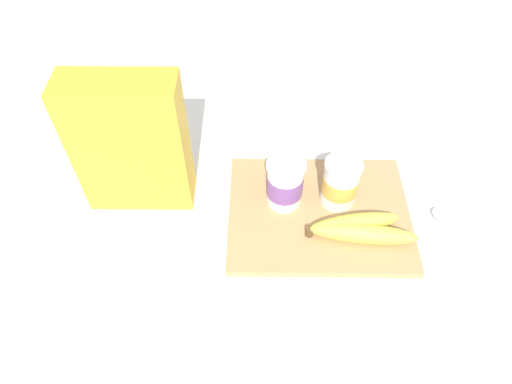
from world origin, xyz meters
name	(u,v)px	position (x,y,z in m)	size (l,w,h in m)	color
ground_plane	(318,216)	(0.00, 0.00, 0.00)	(2.40, 2.40, 0.00)	silver
cutting_board	(318,213)	(0.00, 0.00, 0.01)	(0.32, 0.25, 0.02)	tan
cereal_box	(131,145)	(-0.32, 0.05, 0.13)	(0.19, 0.07, 0.26)	yellow
yogurt_cup_front	(285,183)	(-0.06, 0.02, 0.06)	(0.07, 0.07, 0.09)	white
yogurt_cup_back	(340,183)	(0.03, 0.03, 0.06)	(0.07, 0.07, 0.09)	white
banana_bunch	(359,229)	(0.06, -0.05, 0.03)	(0.19, 0.08, 0.03)	#E5DB4A
spoon	(451,229)	(0.23, -0.03, 0.01)	(0.07, 0.13, 0.01)	silver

